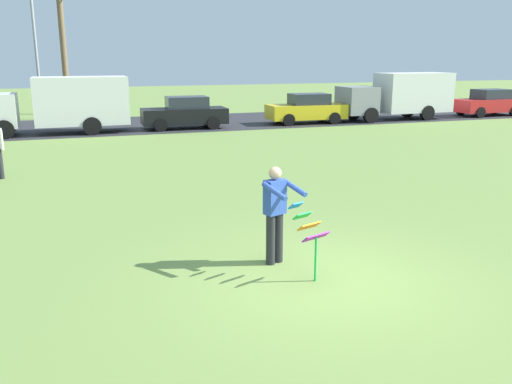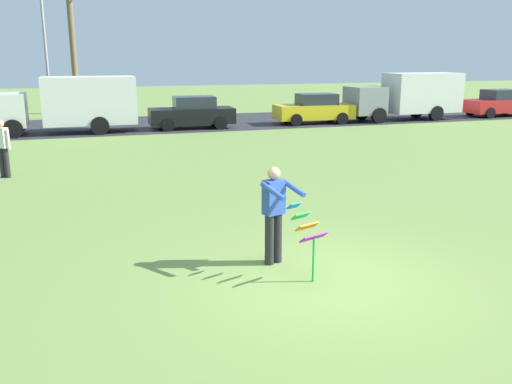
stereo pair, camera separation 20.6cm
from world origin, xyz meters
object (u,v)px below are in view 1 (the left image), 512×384
kite_held (309,229)px  parked_truck_white_box (63,103)px  person_kite_flyer (276,211)px  parked_car_yellow (307,109)px  parked_car_red (489,103)px  parked_car_black (185,113)px  parked_truck_grey_van (401,95)px  streetlight_pole (36,48)px

kite_held → parked_truck_white_box: size_ratio=0.18×
person_kite_flyer → parked_car_yellow: 20.54m
parked_truck_white_box → parked_car_red: parked_truck_white_box is taller
person_kite_flyer → parked_truck_white_box: parked_truck_white_box is taller
parked_car_black → parked_car_yellow: size_ratio=1.00×
parked_car_red → parked_car_black: bearing=-180.0°
person_kite_flyer → parked_truck_white_box: (-3.49, 18.51, 0.46)m
person_kite_flyer → kite_held: (0.28, -0.79, -0.11)m
person_kite_flyer → kite_held: bearing=-70.7°
kite_held → parked_car_red: (20.74, 19.31, -0.07)m
parked_car_yellow → parked_truck_grey_van: parked_truck_grey_van is taller
parked_car_black → kite_held: bearing=-95.8°
kite_held → streetlight_pole: (-5.03, 26.31, 3.16)m
parked_truck_grey_van → parked_car_black: bearing=-180.0°
parked_truck_white_box → parked_car_red: size_ratio=1.58×
person_kite_flyer → parked_truck_white_box: size_ratio=0.26×
person_kite_flyer → parked_car_yellow: person_kite_flyer is taller
parked_truck_white_box → parked_truck_grey_van: size_ratio=0.99×
kite_held → parked_car_yellow: 21.14m
streetlight_pole → parked_car_black: bearing=-45.1°
kite_held → parked_car_yellow: bearing=65.9°
parked_truck_white_box → streetlight_pole: streetlight_pole is taller
person_kite_flyer → parked_truck_white_box: 18.85m
kite_held → parked_car_yellow: parked_car_yellow is taller
streetlight_pole → kite_held: bearing=-79.2°
parked_car_black → parked_car_yellow: bearing=-0.0°
parked_truck_white_box → parked_truck_grey_van: same height
parked_car_black → parked_car_red: size_ratio=1.00×
parked_truck_grey_van → parked_truck_white_box: bearing=180.0°
person_kite_flyer → parked_car_black: 18.65m
person_kite_flyer → parked_car_black: person_kite_flyer is taller
person_kite_flyer → parked_car_black: bearing=83.1°
parked_car_yellow → parked_car_red: same height
parked_truck_white_box → streetlight_pole: (-1.26, 7.00, 2.59)m
parked_truck_grey_van → parked_car_yellow: bearing=-180.0°
parked_car_black → parked_car_red: 18.79m
parked_car_black → parked_truck_grey_van: bearing=0.0°
person_kite_flyer → streetlight_pole: bearing=100.5°
parked_truck_white_box → parked_truck_grey_van: bearing=-0.0°
streetlight_pole → person_kite_flyer: bearing=-79.5°
parked_car_black → parked_truck_grey_van: (12.53, 0.00, 0.64)m
kite_held → parked_car_red: bearing=43.0°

